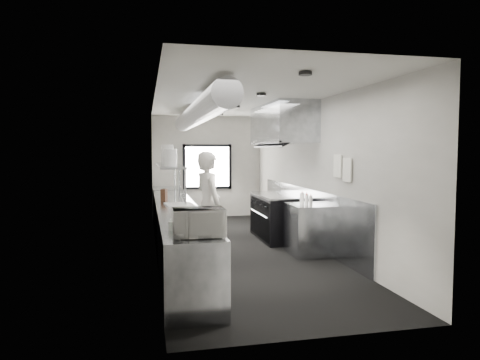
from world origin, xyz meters
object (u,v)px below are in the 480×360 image
line_cook (208,204)px  plate_stack_d (167,154)px  deli_tub_b (176,223)px  small_plate (189,215)px  cutting_board (180,205)px  squeeze_bottle_d (302,198)px  range (278,217)px  exhaust_hood (282,125)px  pass_shelf (170,166)px  microwave (199,222)px  deli_tub_a (174,226)px  plate_stack_b (171,157)px  squeeze_bottle_a (311,201)px  prep_counter (177,232)px  bottle_station (308,229)px  far_work_table (167,205)px  squeeze_bottle_e (301,198)px  plate_stack_c (167,156)px  knife_block (164,195)px  squeeze_bottle_b (307,200)px  squeeze_bottle_c (306,199)px  plate_stack_a (170,158)px

line_cook → plate_stack_d: (-0.60, 2.15, 0.86)m
line_cook → deli_tub_b: bearing=142.8°
small_plate → cutting_board: 1.17m
cutting_board → squeeze_bottle_d: (2.18, -0.23, 0.09)m
range → cutting_board: range is taller
exhaust_hood → plate_stack_d: bearing=156.3°
pass_shelf → microwave: bearing=-88.7°
deli_tub_a → plate_stack_b: size_ratio=0.47×
squeeze_bottle_a → deli_tub_b: bearing=-147.9°
small_plate → squeeze_bottle_d: 2.33m
prep_counter → squeeze_bottle_a: (2.22, -0.52, 0.54)m
pass_shelf → bottle_station: 3.09m
squeeze_bottle_a → squeeze_bottle_d: squeeze_bottle_d is taller
range → far_work_table: size_ratio=1.33×
range → plate_stack_d: 2.78m
pass_shelf → range: pass_shelf is taller
pass_shelf → squeeze_bottle_e: 2.77m
range → plate_stack_b: (-2.21, 0.13, 1.26)m
exhaust_hood → squeeze_bottle_d: size_ratio=11.37×
bottle_station → plate_stack_c: plate_stack_c is taller
bottle_station → deli_tub_b: deli_tub_b is taller
plate_stack_d → squeeze_bottle_d: size_ratio=2.12×
line_cook → knife_block: 1.18m
cutting_board → squeeze_bottle_a: size_ratio=3.38×
small_plate → squeeze_bottle_d: size_ratio=0.99×
cutting_board → squeeze_bottle_d: 2.19m
prep_counter → plate_stack_c: (-0.07, 1.84, 1.28)m
exhaust_hood → knife_block: exhaust_hood is taller
knife_block → squeeze_bottle_e: size_ratio=1.35×
squeeze_bottle_a → squeeze_bottle_d: (0.01, 0.44, 0.00)m
bottle_station → squeeze_bottle_b: (-0.08, -0.13, 0.54)m
plate_stack_b → pass_shelf: bearing=95.1°
far_work_table → squeeze_bottle_b: size_ratio=6.54×
exhaust_hood → squeeze_bottle_b: exhaust_hood is taller
squeeze_bottle_b → bottle_station: bearing=59.6°
cutting_board → squeeze_bottle_c: 2.24m
pass_shelf → squeeze_bottle_a: bearing=-41.7°
range → bottle_station: bearing=-85.4°
line_cook → plate_stack_a: plate_stack_a is taller
exhaust_hood → squeeze_bottle_c: exhaust_hood is taller
microwave → line_cook: bearing=79.7°
prep_counter → deli_tub_a: (-0.18, -2.18, 0.50)m
far_work_table → deli_tub_b: (-0.16, -5.71, 0.50)m
pass_shelf → plate_stack_a: bearing=-92.3°
far_work_table → plate_stack_b: size_ratio=3.82×
microwave → knife_block: 3.62m
plate_stack_a → squeeze_bottle_d: 2.52m
range → plate_stack_a: (-2.26, -0.58, 1.24)m
prep_counter → microwave: (0.06, -2.63, 0.61)m
deli_tub_a → small_plate: 1.19m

